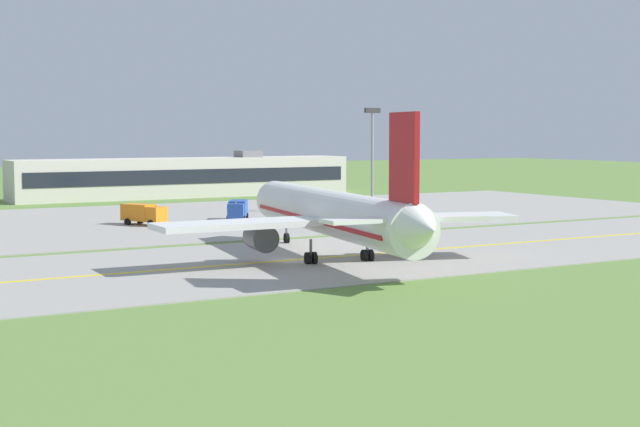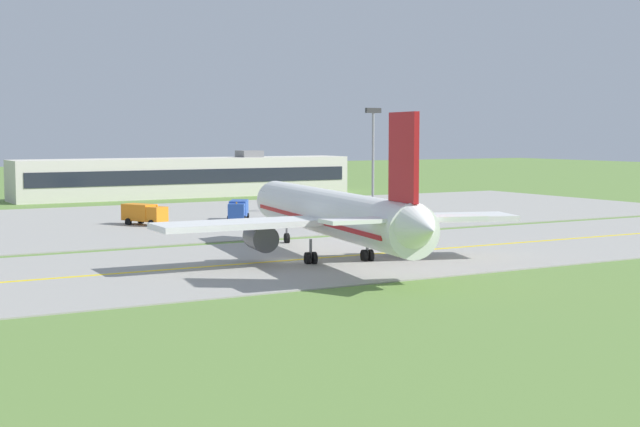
{
  "view_description": "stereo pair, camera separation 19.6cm",
  "coord_description": "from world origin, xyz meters",
  "px_view_note": "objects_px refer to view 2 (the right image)",
  "views": [
    {
      "loc": [
        -37.52,
        -70.95,
        11.18
      ],
      "look_at": [
        3.59,
        0.76,
        4.0
      ],
      "focal_mm": 52.02,
      "sensor_mm": 36.0,
      "label": 1
    },
    {
      "loc": [
        -37.35,
        -71.05,
        11.18
      ],
      "look_at": [
        3.59,
        0.76,
        4.0
      ],
      "focal_mm": 52.02,
      "sensor_mm": 36.0,
      "label": 2
    }
  ],
  "objects_px": {
    "apron_light_mast": "(373,146)",
    "service_truck_fuel": "(238,209)",
    "airplane_lead": "(333,214)",
    "service_truck_baggage": "(144,213)"
  },
  "relations": [
    {
      "from": "service_truck_fuel",
      "to": "service_truck_baggage",
      "type": "bearing_deg",
      "value": 178.38
    },
    {
      "from": "service_truck_baggage",
      "to": "apron_light_mast",
      "type": "height_order",
      "value": "apron_light_mast"
    },
    {
      "from": "service_truck_fuel",
      "to": "airplane_lead",
      "type": "bearing_deg",
      "value": -102.28
    },
    {
      "from": "apron_light_mast",
      "to": "service_truck_fuel",
      "type": "bearing_deg",
      "value": -174.18
    },
    {
      "from": "apron_light_mast",
      "to": "service_truck_baggage",
      "type": "bearing_deg",
      "value": -176.85
    },
    {
      "from": "airplane_lead",
      "to": "service_truck_baggage",
      "type": "bearing_deg",
      "value": 96.1
    },
    {
      "from": "service_truck_baggage",
      "to": "apron_light_mast",
      "type": "distance_m",
      "value": 35.07
    },
    {
      "from": "service_truck_baggage",
      "to": "service_truck_fuel",
      "type": "xyz_separation_m",
      "value": [
        12.31,
        -0.35,
        0.0
      ]
    },
    {
      "from": "service_truck_baggage",
      "to": "apron_light_mast",
      "type": "relative_size",
      "value": 0.43
    },
    {
      "from": "airplane_lead",
      "to": "service_truck_fuel",
      "type": "height_order",
      "value": "airplane_lead"
    }
  ]
}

